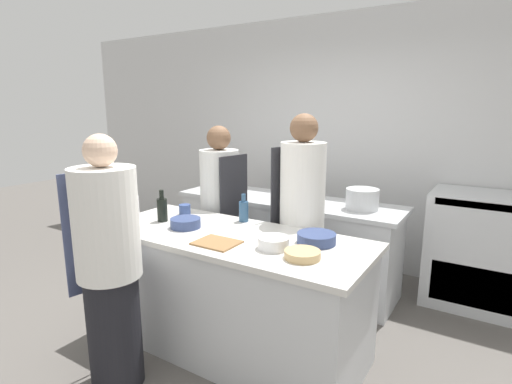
{
  "coord_description": "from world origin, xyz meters",
  "views": [
    {
      "loc": [
        1.62,
        -2.23,
        1.81
      ],
      "look_at": [
        0.0,
        0.35,
        1.15
      ],
      "focal_mm": 28.0,
      "sensor_mm": 36.0,
      "label": 1
    }
  ],
  "objects_px": {
    "chef_at_prep_near": "(109,267)",
    "stockpot": "(362,199)",
    "chef_at_pass_far": "(301,223)",
    "bottle_wine": "(162,209)",
    "bowl_ceramic_blue": "(302,255)",
    "bottle_vinegar": "(135,206)",
    "bowl_mixing_large": "(186,223)",
    "bowl_wooden_salad": "(316,238)",
    "bowl_prep_small": "(274,243)",
    "cup": "(185,210)",
    "chef_at_stove": "(220,214)",
    "oven_range": "(482,251)",
    "bottle_olive_oil": "(244,211)"
  },
  "relations": [
    {
      "from": "chef_at_stove",
      "to": "bottle_vinegar",
      "type": "distance_m",
      "value": 0.81
    },
    {
      "from": "chef_at_prep_near",
      "to": "stockpot",
      "type": "xyz_separation_m",
      "value": [
        0.99,
        1.95,
        0.18
      ]
    },
    {
      "from": "bottle_wine",
      "to": "bowl_ceramic_blue",
      "type": "height_order",
      "value": "bottle_wine"
    },
    {
      "from": "chef_at_pass_far",
      "to": "cup",
      "type": "xyz_separation_m",
      "value": [
        -0.93,
        -0.35,
        0.06
      ]
    },
    {
      "from": "chef_at_pass_far",
      "to": "cup",
      "type": "distance_m",
      "value": 1.0
    },
    {
      "from": "chef_at_pass_far",
      "to": "bowl_prep_small",
      "type": "relative_size",
      "value": 8.55
    },
    {
      "from": "chef_at_pass_far",
      "to": "stockpot",
      "type": "xyz_separation_m",
      "value": [
        0.29,
        0.63,
        0.11
      ]
    },
    {
      "from": "oven_range",
      "to": "cup",
      "type": "xyz_separation_m",
      "value": [
        -2.18,
        -1.52,
        0.42
      ]
    },
    {
      "from": "chef_at_pass_far",
      "to": "bowl_mixing_large",
      "type": "height_order",
      "value": "chef_at_pass_far"
    },
    {
      "from": "bottle_wine",
      "to": "cup",
      "type": "distance_m",
      "value": 0.25
    },
    {
      "from": "bottle_olive_oil",
      "to": "bottle_wine",
      "type": "bearing_deg",
      "value": -148.25
    },
    {
      "from": "bowl_prep_small",
      "to": "chef_at_stove",
      "type": "bearing_deg",
      "value": 143.25
    },
    {
      "from": "oven_range",
      "to": "chef_at_prep_near",
      "type": "distance_m",
      "value": 3.17
    },
    {
      "from": "stockpot",
      "to": "bowl_prep_small",
      "type": "bearing_deg",
      "value": -97.41
    },
    {
      "from": "bottle_wine",
      "to": "bottle_olive_oil",
      "type": "bearing_deg",
      "value": 31.75
    },
    {
      "from": "cup",
      "to": "chef_at_stove",
      "type": "bearing_deg",
      "value": 81.95
    },
    {
      "from": "bottle_vinegar",
      "to": "bowl_mixing_large",
      "type": "xyz_separation_m",
      "value": [
        0.53,
        0.01,
        -0.07
      ]
    },
    {
      "from": "chef_at_stove",
      "to": "stockpot",
      "type": "relative_size",
      "value": 5.64
    },
    {
      "from": "chef_at_prep_near",
      "to": "bottle_vinegar",
      "type": "relative_size",
      "value": 6.35
    },
    {
      "from": "bowl_prep_small",
      "to": "cup",
      "type": "height_order",
      "value": "cup"
    },
    {
      "from": "bottle_olive_oil",
      "to": "bowl_ceramic_blue",
      "type": "height_order",
      "value": "bottle_olive_oil"
    },
    {
      "from": "oven_range",
      "to": "bowl_mixing_large",
      "type": "relative_size",
      "value": 4.56
    },
    {
      "from": "chef_at_prep_near",
      "to": "bottle_olive_oil",
      "type": "relative_size",
      "value": 7.35
    },
    {
      "from": "oven_range",
      "to": "chef_at_prep_near",
      "type": "xyz_separation_m",
      "value": [
        -1.95,
        -2.49,
        0.29
      ]
    },
    {
      "from": "oven_range",
      "to": "bottle_olive_oil",
      "type": "xyz_separation_m",
      "value": [
        -1.64,
        -1.42,
        0.47
      ]
    },
    {
      "from": "bottle_wine",
      "to": "chef_at_prep_near",
      "type": "bearing_deg",
      "value": -70.89
    },
    {
      "from": "bottle_wine",
      "to": "bowl_ceramic_blue",
      "type": "bearing_deg",
      "value": -5.86
    },
    {
      "from": "bowl_ceramic_blue",
      "to": "stockpot",
      "type": "bearing_deg",
      "value": 92.72
    },
    {
      "from": "stockpot",
      "to": "bowl_ceramic_blue",
      "type": "bearing_deg",
      "value": -87.28
    },
    {
      "from": "bottle_wine",
      "to": "bowl_wooden_salad",
      "type": "xyz_separation_m",
      "value": [
        1.27,
        0.17,
        -0.07
      ]
    },
    {
      "from": "chef_at_stove",
      "to": "bottle_olive_oil",
      "type": "height_order",
      "value": "chef_at_stove"
    },
    {
      "from": "chef_at_stove",
      "to": "bowl_ceramic_blue",
      "type": "relative_size",
      "value": 7.4
    },
    {
      "from": "bowl_ceramic_blue",
      "to": "cup",
      "type": "distance_m",
      "value": 1.35
    },
    {
      "from": "chef_at_stove",
      "to": "bowl_wooden_salad",
      "type": "relative_size",
      "value": 6.24
    },
    {
      "from": "bottle_wine",
      "to": "bowl_prep_small",
      "type": "height_order",
      "value": "bottle_wine"
    },
    {
      "from": "chef_at_pass_far",
      "to": "chef_at_stove",
      "type": "bearing_deg",
      "value": 103.48
    },
    {
      "from": "chef_at_stove",
      "to": "chef_at_pass_far",
      "type": "relative_size",
      "value": 0.93
    },
    {
      "from": "bowl_ceramic_blue",
      "to": "cup",
      "type": "relative_size",
      "value": 2.27
    },
    {
      "from": "bottle_olive_oil",
      "to": "bowl_prep_small",
      "type": "distance_m",
      "value": 0.67
    },
    {
      "from": "bottle_vinegar",
      "to": "bottle_wine",
      "type": "bearing_deg",
      "value": 9.83
    },
    {
      "from": "bowl_ceramic_blue",
      "to": "bottle_vinegar",
      "type": "bearing_deg",
      "value": 176.75
    },
    {
      "from": "bottle_olive_oil",
      "to": "chef_at_stove",
      "type": "bearing_deg",
      "value": 146.11
    },
    {
      "from": "bowl_ceramic_blue",
      "to": "bowl_wooden_salad",
      "type": "distance_m",
      "value": 0.3
    },
    {
      "from": "bottle_vinegar",
      "to": "bottle_wine",
      "type": "xyz_separation_m",
      "value": [
        0.26,
        0.05,
        -0.0
      ]
    },
    {
      "from": "chef_at_stove",
      "to": "bottle_vinegar",
      "type": "relative_size",
      "value": 6.31
    },
    {
      "from": "chef_at_prep_near",
      "to": "stockpot",
      "type": "height_order",
      "value": "chef_at_prep_near"
    },
    {
      "from": "chef_at_pass_far",
      "to": "bottle_wine",
      "type": "height_order",
      "value": "chef_at_pass_far"
    },
    {
      "from": "bowl_ceramic_blue",
      "to": "stockpot",
      "type": "xyz_separation_m",
      "value": [
        -0.06,
        1.36,
        0.07
      ]
    },
    {
      "from": "bowl_wooden_salad",
      "to": "stockpot",
      "type": "height_order",
      "value": "stockpot"
    },
    {
      "from": "bottle_vinegar",
      "to": "bowl_mixing_large",
      "type": "distance_m",
      "value": 0.54
    }
  ]
}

